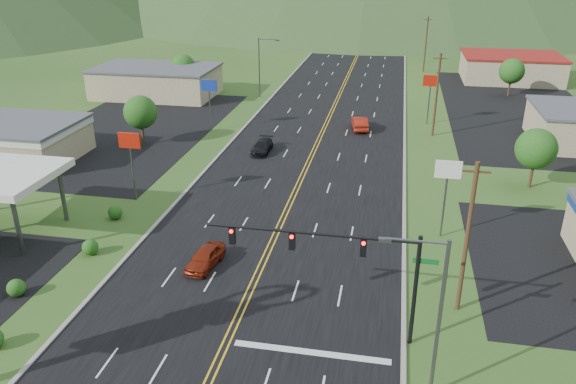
% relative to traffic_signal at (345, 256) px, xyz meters
% --- Properties ---
extents(traffic_signal, '(13.10, 0.43, 7.00)m').
position_rel_traffic_signal_xyz_m(traffic_signal, '(0.00, 0.00, 0.00)').
color(traffic_signal, black).
rests_on(traffic_signal, ground).
extents(streetlight_east, '(3.28, 0.25, 9.00)m').
position_rel_traffic_signal_xyz_m(streetlight_east, '(4.70, -4.00, -0.15)').
color(streetlight_east, '#59595E').
rests_on(streetlight_east, ground).
extents(streetlight_west, '(3.28, 0.25, 9.00)m').
position_rel_traffic_signal_xyz_m(streetlight_west, '(-18.16, 56.00, -0.15)').
color(streetlight_west, '#59595E').
rests_on(streetlight_west, ground).
extents(building_west_mid, '(14.40, 10.40, 4.10)m').
position_rel_traffic_signal_xyz_m(building_west_mid, '(-38.48, 24.00, -3.06)').
color(building_west_mid, '#C6B289').
rests_on(building_west_mid, ground).
extents(building_west_far, '(18.40, 11.40, 4.50)m').
position_rel_traffic_signal_xyz_m(building_west_far, '(-34.48, 54.00, -3.07)').
color(building_west_far, '#C6B289').
rests_on(building_west_far, ground).
extents(building_east_far, '(16.40, 12.40, 4.50)m').
position_rel_traffic_signal_xyz_m(building_east_far, '(21.52, 76.00, -3.07)').
color(building_east_far, '#C6B289').
rests_on(building_east_far, ground).
extents(pole_sign_west_a, '(2.00, 0.18, 6.40)m').
position_rel_traffic_signal_xyz_m(pole_sign_west_a, '(-20.48, 16.00, -0.28)').
color(pole_sign_west_a, '#59595E').
rests_on(pole_sign_west_a, ground).
extents(pole_sign_west_b, '(2.00, 0.18, 6.40)m').
position_rel_traffic_signal_xyz_m(pole_sign_west_b, '(-20.48, 38.00, -0.28)').
color(pole_sign_west_b, '#59595E').
rests_on(pole_sign_west_b, ground).
extents(pole_sign_east_a, '(2.00, 0.18, 6.40)m').
position_rel_traffic_signal_xyz_m(pole_sign_east_a, '(6.52, 14.00, -0.28)').
color(pole_sign_east_a, '#59595E').
rests_on(pole_sign_east_a, ground).
extents(pole_sign_east_b, '(2.00, 0.18, 6.40)m').
position_rel_traffic_signal_xyz_m(pole_sign_east_b, '(6.52, 46.00, -0.28)').
color(pole_sign_east_b, '#59595E').
rests_on(pole_sign_east_b, ground).
extents(tree_west_a, '(3.84, 3.84, 5.82)m').
position_rel_traffic_signal_xyz_m(tree_west_a, '(-26.48, 31.00, -1.44)').
color(tree_west_a, '#382314').
rests_on(tree_west_a, ground).
extents(tree_west_b, '(3.84, 3.84, 5.82)m').
position_rel_traffic_signal_xyz_m(tree_west_b, '(-31.48, 58.00, -1.44)').
color(tree_west_b, '#382314').
rests_on(tree_west_b, ground).
extents(tree_east_a, '(3.84, 3.84, 5.82)m').
position_rel_traffic_signal_xyz_m(tree_east_a, '(15.52, 26.00, -1.44)').
color(tree_east_a, '#382314').
rests_on(tree_east_a, ground).
extents(tree_east_b, '(3.84, 3.84, 5.82)m').
position_rel_traffic_signal_xyz_m(tree_east_b, '(19.52, 64.00, -1.44)').
color(tree_east_b, '#382314').
rests_on(tree_east_b, ground).
extents(utility_pole_a, '(1.60, 0.28, 10.00)m').
position_rel_traffic_signal_xyz_m(utility_pole_a, '(7.02, 4.00, -0.20)').
color(utility_pole_a, '#382314').
rests_on(utility_pole_a, ground).
extents(utility_pole_b, '(1.60, 0.28, 10.00)m').
position_rel_traffic_signal_xyz_m(utility_pole_b, '(7.02, 41.00, -0.20)').
color(utility_pole_b, '#382314').
rests_on(utility_pole_b, ground).
extents(utility_pole_c, '(1.60, 0.28, 10.00)m').
position_rel_traffic_signal_xyz_m(utility_pole_c, '(7.02, 81.00, -0.20)').
color(utility_pole_c, '#382314').
rests_on(utility_pole_c, ground).
extents(utility_pole_d, '(1.60, 0.28, 10.00)m').
position_rel_traffic_signal_xyz_m(utility_pole_d, '(7.02, 121.00, -0.20)').
color(utility_pole_d, '#382314').
rests_on(utility_pole_d, ground).
extents(car_red_near, '(2.25, 4.36, 1.42)m').
position_rel_traffic_signal_xyz_m(car_red_near, '(-10.43, 5.95, -4.62)').
color(car_red_near, maroon).
rests_on(car_red_near, ground).
extents(car_dark_mid, '(1.87, 4.55, 1.32)m').
position_rel_traffic_signal_xyz_m(car_dark_mid, '(-12.14, 30.87, -4.67)').
color(car_dark_mid, black).
rests_on(car_dark_mid, ground).
extents(car_red_far, '(2.59, 5.24, 1.65)m').
position_rel_traffic_signal_xyz_m(car_red_far, '(-2.00, 41.82, -4.50)').
color(car_red_far, maroon).
rests_on(car_red_far, ground).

